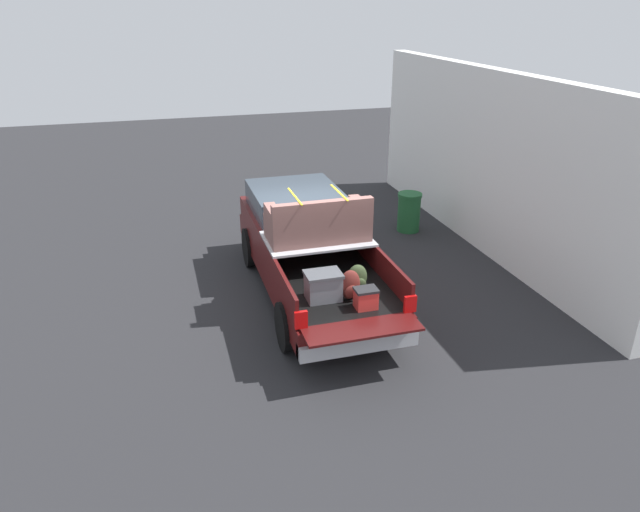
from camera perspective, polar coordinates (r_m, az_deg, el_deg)
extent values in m
plane|color=#262628|center=(11.57, -0.83, -3.83)|extent=(40.00, 40.00, 0.00)
cube|color=#470F0F|center=(11.29, -0.85, -1.02)|extent=(5.50, 1.92, 0.45)
cube|color=black|center=(10.14, 0.94, -2.51)|extent=(2.80, 1.80, 0.04)
cube|color=#470F0F|center=(9.84, -4.24, -1.97)|extent=(2.80, 0.06, 0.50)
cube|color=#470F0F|center=(10.33, 5.89, -0.71)|extent=(2.80, 0.06, 0.50)
cube|color=#470F0F|center=(11.25, -1.09, 1.52)|extent=(0.06, 1.80, 0.50)
cube|color=#470F0F|center=(8.75, 4.18, -7.18)|extent=(0.55, 1.80, 0.04)
cube|color=#B2B2B7|center=(10.62, -0.26, 1.70)|extent=(1.25, 1.92, 0.04)
cube|color=#470F0F|center=(12.32, -2.53, 3.53)|extent=(2.30, 1.92, 0.50)
cube|color=#2D3842|center=(12.06, -2.46, 5.55)|extent=(1.94, 1.76, 0.48)
cube|color=#470F0F|center=(13.58, -3.89, 5.18)|extent=(0.40, 1.82, 0.38)
cube|color=#B2B2B7|center=(9.06, 3.78, -8.59)|extent=(0.24, 1.92, 0.24)
cube|color=red|center=(8.65, -1.89, -6.29)|extent=(0.06, 0.20, 0.28)
cube|color=red|center=(9.18, 8.84, -4.68)|extent=(0.06, 0.20, 0.28)
cylinder|color=black|center=(12.77, -6.74, 0.87)|extent=(0.84, 0.30, 0.84)
cylinder|color=black|center=(13.14, 0.83, 1.71)|extent=(0.84, 0.30, 0.84)
cylinder|color=black|center=(9.69, -3.13, -6.91)|extent=(0.84, 0.30, 0.84)
cylinder|color=black|center=(10.17, 6.61, -5.46)|extent=(0.84, 0.30, 0.84)
cube|color=slate|center=(9.42, 0.32, -3.10)|extent=(0.40, 0.55, 0.42)
cube|color=#505359|center=(9.32, 0.32, -1.81)|extent=(0.44, 0.59, 0.05)
ellipsoid|color=maroon|center=(9.43, 2.95, -2.82)|extent=(0.20, 0.35, 0.51)
ellipsoid|color=maroon|center=(9.37, 3.16, -3.53)|extent=(0.09, 0.24, 0.22)
ellipsoid|color=#384728|center=(9.73, 3.66, -2.11)|extent=(0.20, 0.35, 0.46)
ellipsoid|color=#384728|center=(9.67, 3.87, -2.76)|extent=(0.09, 0.24, 0.20)
cube|color=red|center=(9.22, 4.52, -4.27)|extent=(0.26, 0.34, 0.30)
cube|color=#262628|center=(9.14, 4.56, -3.33)|extent=(0.28, 0.36, 0.04)
cube|color=brown|center=(10.53, -0.27, 2.86)|extent=(0.89, 1.81, 0.42)
cube|color=brown|center=(10.06, 0.30, 4.32)|extent=(0.16, 1.81, 0.40)
cube|color=brown|center=(10.29, -4.68, 4.16)|extent=(0.65, 0.20, 0.22)
cube|color=brown|center=(10.70, 3.83, 4.97)|extent=(0.65, 0.20, 0.22)
cube|color=yellow|center=(10.23, -2.48, 5.87)|extent=(0.99, 0.03, 0.02)
cube|color=yellow|center=(10.44, 1.89, 6.26)|extent=(0.99, 0.03, 0.02)
cube|color=white|center=(13.96, 15.90, 9.03)|extent=(10.40, 0.36, 4.03)
cylinder|color=#1E592D|center=(14.80, 8.72, 4.14)|extent=(0.56, 0.56, 0.90)
cylinder|color=#1E592D|center=(14.64, 8.84, 5.94)|extent=(0.60, 0.60, 0.08)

